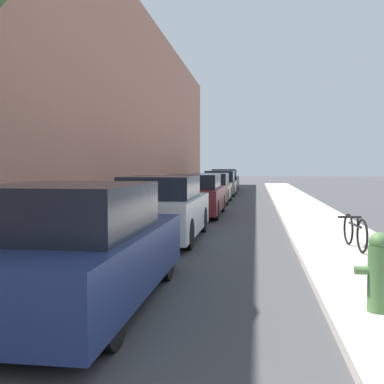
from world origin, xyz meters
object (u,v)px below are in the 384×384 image
object	(u,v)px
parked_car_maroon	(195,196)
bicycle	(355,232)
parked_car_champagne	(210,189)
parked_car_grey	(220,184)
parked_car_black	(225,180)
parked_car_navy	(73,248)
fire_hydrant	(379,271)
parked_car_white	(162,209)

from	to	relation	value
parked_car_maroon	bicycle	bearing A→B (deg)	-58.74
parked_car_champagne	parked_car_grey	bearing A→B (deg)	89.68
parked_car_grey	parked_car_black	xyz separation A→B (m)	(-0.10, 5.29, 0.04)
parked_car_maroon	parked_car_champagne	distance (m)	5.41
parked_car_navy	parked_car_champagne	world-z (taller)	parked_car_navy
parked_car_black	bicycle	world-z (taller)	parked_car_black
parked_car_champagne	parked_car_black	distance (m)	10.64
parked_car_champagne	fire_hydrant	bearing A→B (deg)	-77.92
parked_car_navy	fire_hydrant	bearing A→B (deg)	-2.68
parked_car_champagne	bicycle	distance (m)	12.37
parked_car_white	parked_car_grey	size ratio (longest dim) A/B	0.97
parked_car_maroon	bicycle	size ratio (longest dim) A/B	2.85
parked_car_maroon	fire_hydrant	distance (m)	10.66
parked_car_white	parked_car_black	bearing A→B (deg)	90.06
parked_car_navy	fire_hydrant	world-z (taller)	parked_car_navy
parked_car_champagne	fire_hydrant	distance (m)	15.90
parked_car_black	bicycle	distance (m)	22.73
parked_car_black	parked_car_white	bearing A→B (deg)	-89.94
fire_hydrant	bicycle	world-z (taller)	fire_hydrant
parked_car_maroon	fire_hydrant	bearing A→B (deg)	-71.95
parked_car_champagne	fire_hydrant	xyz separation A→B (m)	(3.33, -15.54, -0.09)
parked_car_navy	parked_car_white	world-z (taller)	parked_car_navy
fire_hydrant	parked_car_maroon	bearing A→B (deg)	108.05
parked_car_grey	fire_hydrant	world-z (taller)	parked_car_grey
parked_car_grey	bicycle	world-z (taller)	parked_car_grey
parked_car_white	parked_car_champagne	size ratio (longest dim) A/B	0.93
parked_car_white	parked_car_maroon	distance (m)	5.04
parked_car_maroon	parked_car_black	xyz separation A→B (m)	(-0.09, 16.05, 0.03)
parked_car_navy	bicycle	distance (m)	5.39
parked_car_black	bicycle	xyz separation A→B (m)	(3.94, -22.39, -0.26)
parked_car_navy	parked_car_black	size ratio (longest dim) A/B	1.00
parked_car_white	parked_car_grey	bearing A→B (deg)	89.73
parked_car_champagne	parked_car_grey	xyz separation A→B (m)	(0.03, 5.35, 0.01)
parked_car_black	fire_hydrant	xyz separation A→B (m)	(3.40, -26.19, -0.14)
parked_car_white	parked_car_maroon	size ratio (longest dim) A/B	0.93
parked_car_navy	fire_hydrant	distance (m)	3.43
parked_car_champagne	parked_car_black	world-z (taller)	parked_car_black
parked_car_grey	fire_hydrant	xyz separation A→B (m)	(3.30, -20.89, -0.09)
parked_car_navy	fire_hydrant	xyz separation A→B (m)	(3.43, -0.16, -0.13)
parked_car_navy	bicycle	bearing A→B (deg)	42.55
bicycle	fire_hydrant	bearing A→B (deg)	-102.38
parked_car_navy	parked_car_grey	xyz separation A→B (m)	(0.13, 20.73, -0.03)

